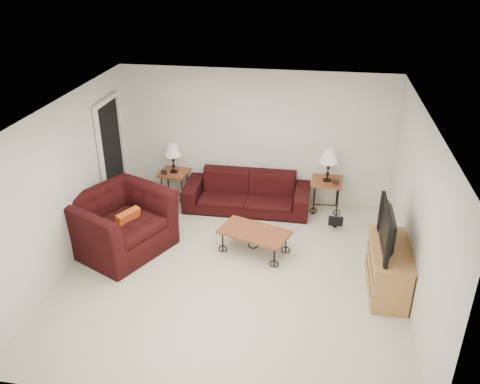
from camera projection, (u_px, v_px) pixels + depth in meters
name	position (u px, v px, depth m)	size (l,w,h in m)	color
ground	(233.00, 271.00, 7.52)	(5.00, 5.00, 0.00)	beige
wall_back	(256.00, 137.00, 9.16)	(5.00, 0.02, 2.50)	white
wall_front	(186.00, 316.00, 4.75)	(5.00, 0.02, 2.50)	white
wall_left	(65.00, 186.00, 7.31)	(0.02, 5.00, 2.50)	white
wall_right	(417.00, 212.00, 6.60)	(0.02, 5.00, 2.50)	white
ceiling	(231.00, 112.00, 6.40)	(5.00, 5.00, 0.00)	white
doorway	(112.00, 158.00, 8.87)	(0.08, 0.94, 2.04)	black
sofa	(247.00, 192.00, 9.16)	(2.29, 0.89, 0.67)	black
side_table_left	(175.00, 185.00, 9.55)	(0.52, 0.52, 0.56)	#974426
side_table_right	(326.00, 195.00, 9.13)	(0.55, 0.55, 0.60)	#974426
lamp_left	(173.00, 158.00, 9.29)	(0.32, 0.32, 0.56)	black
lamp_right	(328.00, 165.00, 8.86)	(0.34, 0.34, 0.60)	black
photo_frame_left	(164.00, 172.00, 9.29)	(0.11, 0.02, 0.09)	black
photo_frame_right	(336.00, 182.00, 8.82)	(0.12, 0.02, 0.10)	black
coffee_table	(254.00, 242.00, 7.89)	(1.08, 0.58, 0.40)	#974426
armchair	(120.00, 223.00, 7.88)	(1.46, 1.27, 0.95)	black
throw_pillow	(127.00, 223.00, 7.79)	(0.43, 0.11, 0.43)	#B74617
tv_stand	(388.00, 269.00, 6.96)	(0.49, 1.18, 0.71)	#C7734A
television	(393.00, 229.00, 6.67)	(1.06, 0.14, 0.61)	black
backpack	(336.00, 215.00, 8.57)	(0.38, 0.29, 0.49)	black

